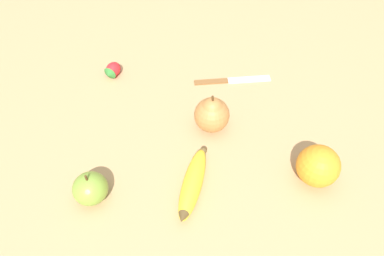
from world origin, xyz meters
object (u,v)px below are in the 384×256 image
(apple, at_px, (90,188))
(paring_knife, at_px, (230,80))
(banana, at_px, (192,184))
(orange, at_px, (318,166))
(strawberry, at_px, (113,70))
(pear, at_px, (212,114))

(apple, height_order, paring_knife, apple)
(banana, distance_m, orange, 0.25)
(banana, height_order, strawberry, banana)
(banana, distance_m, apple, 0.20)
(orange, distance_m, strawberry, 0.56)
(strawberry, bearing_deg, apple, 24.63)
(banana, bearing_deg, pear, 178.86)
(banana, bearing_deg, apple, -71.22)
(orange, relative_size, apple, 1.15)
(orange, bearing_deg, banana, -92.67)
(strawberry, relative_size, paring_knife, 0.30)
(orange, height_order, pear, pear)
(banana, xyz_separation_m, strawberry, (-0.37, -0.15, -0.00))
(pear, xyz_separation_m, apple, (0.15, -0.27, -0.01))
(paring_knife, bearing_deg, apple, -46.48)
(strawberry, bearing_deg, orange, 78.49)
(pear, bearing_deg, banana, -23.30)
(strawberry, xyz_separation_m, apple, (0.36, -0.05, 0.01))
(orange, xyz_separation_m, strawberry, (-0.38, -0.41, -0.03))
(banana, distance_m, strawberry, 0.40)
(banana, relative_size, pear, 1.80)
(strawberry, relative_size, apple, 0.79)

